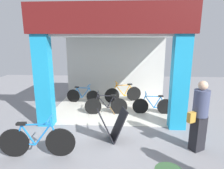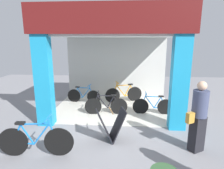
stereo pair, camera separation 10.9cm
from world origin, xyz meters
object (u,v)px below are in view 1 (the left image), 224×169
(bicycle_inside_2, at_px, (83,96))
(bicycle_inside_3, at_px, (153,106))
(bicycle_inside_0, at_px, (123,94))
(bicycle_parked_0, at_px, (37,141))
(bicycle_inside_1, at_px, (106,106))
(pedestrian_1, at_px, (200,115))
(sandwich_board_sign, at_px, (112,125))

(bicycle_inside_2, relative_size, bicycle_inside_3, 0.99)
(bicycle_inside_0, bearing_deg, bicycle_inside_3, -51.19)
(bicycle_parked_0, bearing_deg, bicycle_inside_1, 62.81)
(bicycle_inside_0, distance_m, bicycle_parked_0, 4.60)
(bicycle_inside_0, bearing_deg, pedestrian_1, -63.57)
(bicycle_inside_3, xyz_separation_m, pedestrian_1, (0.73, -2.30, 0.59))
(bicycle_inside_0, relative_size, pedestrian_1, 0.90)
(bicycle_parked_0, relative_size, pedestrian_1, 1.00)
(bicycle_inside_2, xyz_separation_m, pedestrian_1, (3.54, -3.40, 0.59))
(bicycle_inside_3, bearing_deg, bicycle_inside_2, 158.74)
(bicycle_inside_2, height_order, bicycle_inside_3, bicycle_inside_3)
(bicycle_inside_0, bearing_deg, sandwich_board_sign, -95.05)
(bicycle_inside_3, height_order, bicycle_parked_0, bicycle_parked_0)
(bicycle_inside_0, xyz_separation_m, bicycle_inside_2, (-1.72, -0.26, -0.04))
(bicycle_inside_3, height_order, sandwich_board_sign, sandwich_board_sign)
(bicycle_inside_0, height_order, bicycle_inside_2, bicycle_inside_0)
(bicycle_inside_2, distance_m, pedestrian_1, 4.94)
(bicycle_inside_3, xyz_separation_m, sandwich_board_sign, (-1.38, -1.97, 0.11))
(bicycle_inside_0, bearing_deg, bicycle_inside_2, -171.45)
(bicycle_inside_3, xyz_separation_m, bicycle_parked_0, (-3.07, -2.80, 0.06))
(sandwich_board_sign, bearing_deg, pedestrian_1, -9.11)
(bicycle_inside_1, distance_m, sandwich_board_sign, 1.85)
(bicycle_inside_2, xyz_separation_m, bicycle_parked_0, (-0.26, -3.89, 0.06))
(bicycle_inside_1, bearing_deg, pedestrian_1, -41.66)
(bicycle_inside_2, bearing_deg, bicycle_inside_3, -21.26)
(bicycle_parked_0, bearing_deg, bicycle_inside_3, 42.41)
(bicycle_inside_1, bearing_deg, bicycle_inside_3, 4.74)
(bicycle_inside_3, relative_size, sandwich_board_sign, 1.69)
(bicycle_parked_0, xyz_separation_m, pedestrian_1, (3.80, 0.50, 0.53))
(bicycle_inside_0, relative_size, bicycle_parked_0, 0.90)
(sandwich_board_sign, bearing_deg, bicycle_inside_3, 54.95)
(bicycle_inside_0, height_order, pedestrian_1, pedestrian_1)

